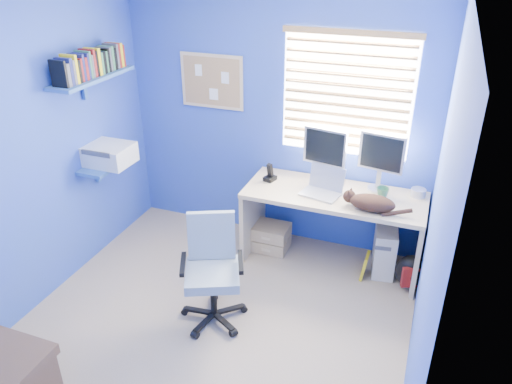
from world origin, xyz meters
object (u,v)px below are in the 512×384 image
at_px(laptop, 321,183).
at_px(office_chair, 213,283).
at_px(desk, 332,229).
at_px(cat, 372,203).
at_px(tower_pc, 385,248).

bearing_deg(laptop, office_chair, -108.56).
relative_size(desk, office_chair, 1.84).
distance_m(cat, office_chair, 1.47).
bearing_deg(tower_pc, office_chair, -144.04).
relative_size(desk, cat, 4.21).
height_order(desk, tower_pc, desk).
bearing_deg(cat, office_chair, -131.55).
bearing_deg(office_chair, tower_pc, 43.80).
height_order(cat, office_chair, same).
xyz_separation_m(cat, tower_pc, (0.13, 0.27, -0.58)).
xyz_separation_m(tower_pc, office_chair, (-1.20, -1.15, 0.10)).
relative_size(desk, laptop, 4.87).
relative_size(desk, tower_pc, 3.57).
distance_m(desk, laptop, 0.50).
relative_size(cat, office_chair, 0.44).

